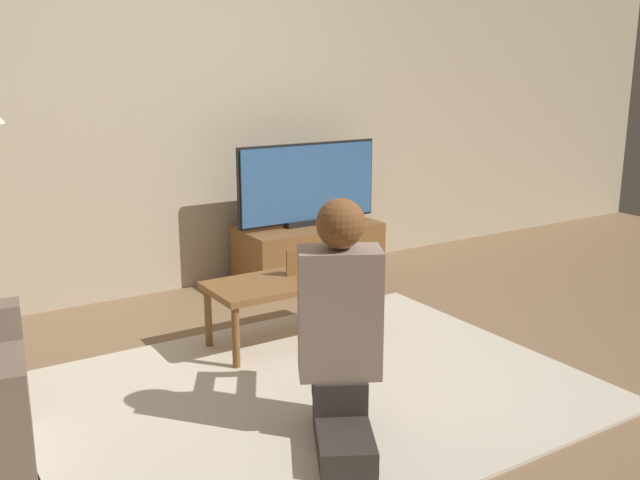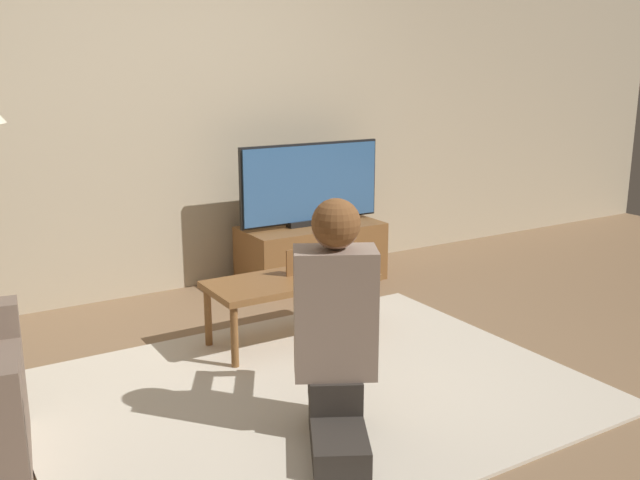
% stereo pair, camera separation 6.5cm
% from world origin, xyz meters
% --- Properties ---
extents(ground_plane, '(10.00, 10.00, 0.00)m').
position_xyz_m(ground_plane, '(0.00, 0.00, 0.00)').
color(ground_plane, '#896B4C').
extents(wall_back, '(10.00, 0.06, 2.60)m').
position_xyz_m(wall_back, '(0.00, 1.93, 1.30)').
color(wall_back, beige).
rests_on(wall_back, ground_plane).
extents(rug, '(2.53, 1.94, 0.02)m').
position_xyz_m(rug, '(0.00, 0.00, 0.01)').
color(rug, beige).
rests_on(rug, ground_plane).
extents(tv_stand, '(1.01, 0.49, 0.42)m').
position_xyz_m(tv_stand, '(0.93, 1.56, 0.21)').
color(tv_stand, brown).
rests_on(tv_stand, ground_plane).
extents(tv, '(1.09, 0.08, 0.58)m').
position_xyz_m(tv, '(0.93, 1.56, 0.72)').
color(tv, black).
rests_on(tv, tv_stand).
extents(coffee_table, '(0.94, 0.43, 0.38)m').
position_xyz_m(coffee_table, '(0.24, 0.62, 0.34)').
color(coffee_table, brown).
rests_on(coffee_table, ground_plane).
extents(person_kneeling, '(0.60, 0.84, 1.01)m').
position_xyz_m(person_kneeling, '(-0.10, -0.37, 0.51)').
color(person_kneeling, '#332D28').
rests_on(person_kneeling, rug).
extents(picture_frame, '(0.11, 0.01, 0.15)m').
position_xyz_m(picture_frame, '(0.28, 0.65, 0.46)').
color(picture_frame, brown).
rests_on(picture_frame, coffee_table).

